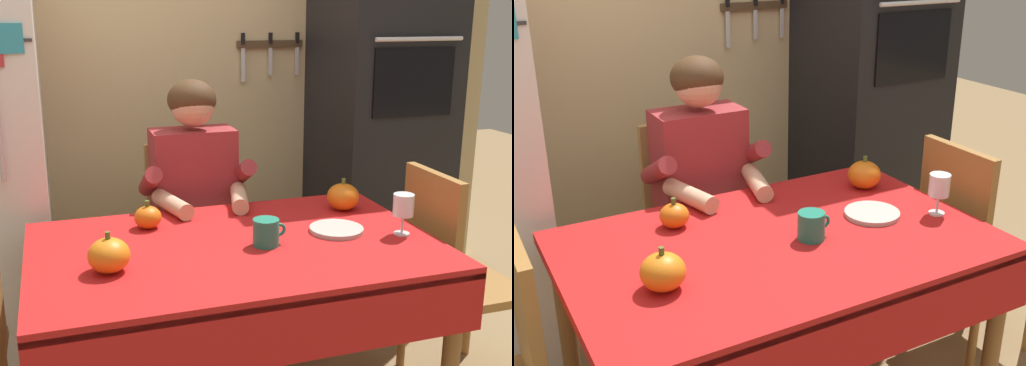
% 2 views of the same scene
% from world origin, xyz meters
% --- Properties ---
extents(back_wall_assembly, '(3.70, 0.13, 2.60)m').
position_xyz_m(back_wall_assembly, '(0.05, 1.35, 1.30)').
color(back_wall_assembly, '#D1B784').
rests_on(back_wall_assembly, ground).
extents(wall_oven, '(0.60, 0.64, 2.10)m').
position_xyz_m(wall_oven, '(1.05, 1.00, 1.05)').
color(wall_oven, black).
rests_on(wall_oven, ground).
extents(dining_table, '(1.40, 0.90, 0.74)m').
position_xyz_m(dining_table, '(0.00, 0.08, 0.66)').
color(dining_table, brown).
rests_on(dining_table, ground).
extents(chair_behind_person, '(0.40, 0.40, 0.93)m').
position_xyz_m(chair_behind_person, '(-0.00, 0.87, 0.51)').
color(chair_behind_person, tan).
rests_on(chair_behind_person, ground).
extents(seated_person, '(0.47, 0.55, 1.25)m').
position_xyz_m(seated_person, '(-0.00, 0.68, 0.74)').
color(seated_person, '#38384C').
rests_on(seated_person, ground).
extents(chair_right_side, '(0.40, 0.40, 0.93)m').
position_xyz_m(chair_right_side, '(0.90, 0.11, 0.51)').
color(chair_right_side, '#9E6B33').
rests_on(chair_right_side, ground).
extents(coffee_mug, '(0.12, 0.09, 0.09)m').
position_xyz_m(coffee_mug, '(0.10, 0.05, 0.79)').
color(coffee_mug, '#237F66').
rests_on(coffee_mug, dining_table).
extents(wine_glass, '(0.07, 0.07, 0.15)m').
position_xyz_m(wine_glass, '(0.60, -0.00, 0.85)').
color(wine_glass, white).
rests_on(wine_glass, dining_table).
extents(pumpkin_large, '(0.13, 0.13, 0.13)m').
position_xyz_m(pumpkin_large, '(-0.44, -0.01, 0.79)').
color(pumpkin_large, orange).
rests_on(pumpkin_large, dining_table).
extents(pumpkin_medium, '(0.10, 0.10, 0.11)m').
position_xyz_m(pumpkin_medium, '(-0.26, 0.36, 0.78)').
color(pumpkin_medium, orange).
rests_on(pumpkin_medium, dining_table).
extents(pumpkin_small, '(0.13, 0.13, 0.13)m').
position_xyz_m(pumpkin_small, '(0.53, 0.33, 0.79)').
color(pumpkin_small, orange).
rests_on(pumpkin_small, dining_table).
extents(serving_tray, '(0.20, 0.20, 0.02)m').
position_xyz_m(serving_tray, '(0.39, 0.10, 0.75)').
color(serving_tray, '#B7B2A8').
rests_on(serving_tray, dining_table).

